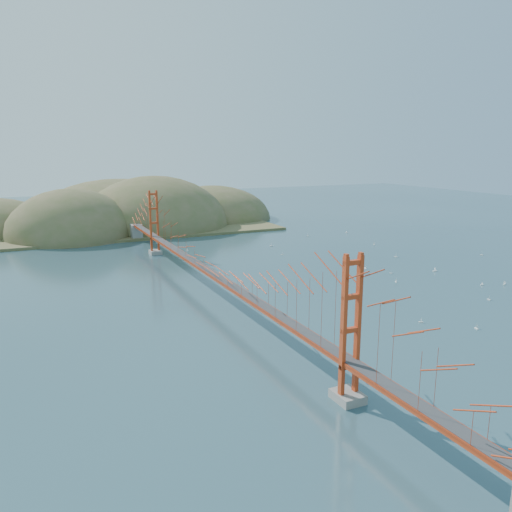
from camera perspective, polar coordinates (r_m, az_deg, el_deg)
name	(u,v)px	position (r m, az deg, el deg)	size (l,w,h in m)	color
ground	(212,298)	(65.60, -5.00, -4.75)	(320.00, 320.00, 0.00)	#2A4955
bridge	(211,245)	(64.07, -5.18, 1.30)	(2.20, 94.40, 12.00)	gray
far_headlands	(127,225)	(131.05, -14.58, 3.49)	(84.00, 58.00, 25.00)	brown
sailboat_13	(504,284)	(79.67, 26.53, -2.84)	(0.60, 0.58, 0.68)	white
sailboat_5	(489,299)	(70.94, 25.08, -4.47)	(0.44, 0.51, 0.58)	white
sailboat_2	(435,270)	(83.75, 19.76, -1.56)	(0.66, 0.62, 0.75)	white
sailboat_10	(477,328)	(59.37, 23.90, -7.51)	(0.51, 0.56, 0.63)	white
sailboat_12	(271,246)	(98.84, 1.77, 1.20)	(0.66, 0.65, 0.75)	white
sailboat_3	(187,250)	(95.42, -7.87, 0.68)	(0.56, 0.56, 0.61)	white
sailboat_11	(482,255)	(99.35, 24.40, 0.15)	(0.65, 0.65, 0.72)	white
sailboat_15	(308,236)	(110.55, 5.93, 2.32)	(0.55, 0.55, 0.61)	white
sailboat_0	(365,268)	(82.56, 12.40, -1.32)	(0.58, 0.60, 0.67)	white
sailboat_14	(396,281)	(75.33, 15.71, -2.81)	(0.56, 0.56, 0.61)	white
sailboat_6	(421,321)	(59.24, 18.34, -7.10)	(0.55, 0.55, 0.58)	white
sailboat_16	(282,254)	(91.11, 3.02, 0.22)	(0.54, 0.54, 0.60)	white
sailboat_17	(347,232)	(116.31, 10.32, 2.68)	(0.51, 0.44, 0.58)	white
sailboat_9	(374,244)	(102.86, 13.34, 1.31)	(0.71, 0.71, 0.74)	white
sailboat_1	(391,273)	(80.28, 15.18, -1.86)	(0.56, 0.56, 0.59)	white
sailboat_extra_0	(396,256)	(92.46, 15.70, -0.03)	(0.65, 0.66, 0.74)	white
sailboat_extra_1	(482,284)	(77.97, 24.42, -2.97)	(0.50, 0.47, 0.56)	white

